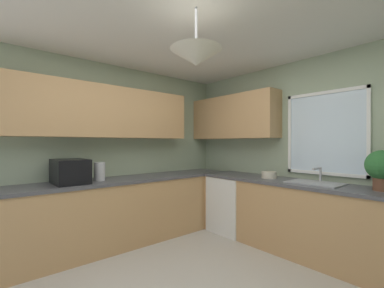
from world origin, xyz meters
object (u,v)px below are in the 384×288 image
(dishwasher, at_px, (233,204))
(microwave, at_px, (70,171))
(potted_plant, at_px, (382,167))
(bowl, at_px, (269,175))
(kettle, at_px, (100,172))
(sink_assembly, at_px, (315,183))

(dishwasher, height_order, microwave, microwave)
(potted_plant, distance_m, bowl, 1.29)
(bowl, bearing_deg, potted_plant, 2.24)
(kettle, height_order, potted_plant, potted_plant)
(kettle, xyz_separation_m, potted_plant, (2.54, 1.94, 0.12))
(dishwasher, relative_size, sink_assembly, 1.42)
(microwave, bearing_deg, dishwasher, 73.33)
(dishwasher, distance_m, bowl, 0.81)
(kettle, distance_m, bowl, 2.27)
(dishwasher, relative_size, bowl, 4.19)
(microwave, bearing_deg, kettle, 86.72)
(sink_assembly, distance_m, bowl, 0.62)
(sink_assembly, bearing_deg, potted_plant, 3.80)
(dishwasher, bearing_deg, bowl, 2.75)
(kettle, bearing_deg, microwave, -93.28)
(kettle, bearing_deg, potted_plant, 37.28)
(dishwasher, height_order, sink_assembly, sink_assembly)
(potted_plant, bearing_deg, bowl, -177.76)
(bowl, bearing_deg, microwave, -119.88)
(dishwasher, distance_m, potted_plant, 2.03)
(dishwasher, relative_size, potted_plant, 2.04)
(kettle, height_order, sink_assembly, kettle)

